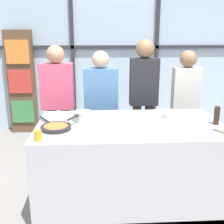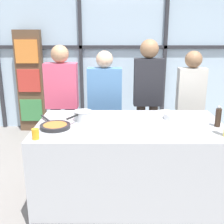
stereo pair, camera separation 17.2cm
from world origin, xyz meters
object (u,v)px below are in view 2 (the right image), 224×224
frying_pan (55,126)px  mixing_bowl (173,116)px  white_plate (165,113)px  juice_glass_near (35,134)px  spectator_far_left (62,99)px  saucepan (83,115)px  spectator_center_left (105,103)px  pepper_grinder (218,117)px  spectator_center_right (148,94)px  spectator_far_right (190,101)px

frying_pan → mixing_bowl: bearing=13.7°
white_plate → juice_glass_near: 1.52m
spectator_far_left → white_plate: (1.30, -0.56, -0.02)m
saucepan → mixing_bowl: size_ratio=1.61×
spectator_center_left → pepper_grinder: spectator_center_left is taller
spectator_far_left → spectator_center_left: spectator_far_left is taller
spectator_center_right → spectator_far_right: spectator_center_right is taller
spectator_center_left → frying_pan: (-0.46, -1.06, 0.04)m
juice_glass_near → mixing_bowl: bearing=24.0°
saucepan → white_plate: saucepan is taller
juice_glass_near → white_plate: bearing=31.7°
spectator_center_left → frying_pan: size_ratio=3.30×
spectator_far_right → saucepan: 1.59m
spectator_far_right → saucepan: spectator_far_right is taller
spectator_center_left → spectator_far_left: bearing=-0.0°
spectator_center_right → mixing_bowl: (0.19, -0.76, -0.07)m
spectator_far_right → white_plate: bearing=52.1°
spectator_far_left → mixing_bowl: spectator_far_left is taller
saucepan → mixing_bowl: bearing=3.5°
frying_pan → saucepan: 0.35m
spectator_center_right → pepper_grinder: (0.58, -1.01, -0.01)m
spectator_far_left → saucepan: bearing=114.2°
white_plate → mixing_bowl: (0.05, -0.20, 0.03)m
spectator_center_left → saucepan: (-0.21, -0.82, 0.08)m
spectator_center_left → juice_glass_near: 1.47m
spectator_center_left → saucepan: 0.85m
spectator_far_right → white_plate: spectator_far_right is taller
spectator_center_left → spectator_far_right: size_ratio=1.00×
spectator_far_left → frying_pan: size_ratio=3.45×
spectator_far_left → mixing_bowl: size_ratio=8.13×
saucepan → white_plate: bearing=15.8°
spectator_far_left → juice_glass_near: 1.35m
spectator_center_right → frying_pan: size_ratio=3.60×
white_plate → pepper_grinder: bearing=-46.0°
white_plate → juice_glass_near: juice_glass_near is taller
white_plate → mixing_bowl: 0.21m
white_plate → pepper_grinder: (0.44, -0.45, 0.09)m
spectator_center_right → frying_pan: (-1.04, -1.06, -0.08)m
spectator_center_left → spectator_center_right: bearing=-180.0°
spectator_far_left → spectator_center_left: size_ratio=1.05×
spectator_center_left → saucepan: size_ratio=4.83×
spectator_far_left → white_plate: 1.41m
white_plate → mixing_bowl: mixing_bowl is taller
frying_pan → saucepan: bearing=43.6°
mixing_bowl → juice_glass_near: bearing=-156.0°
spectator_far_left → white_plate: bearing=156.8°
spectator_far_left → pepper_grinder: bearing=149.8°
spectator_center_right → pepper_grinder: size_ratio=7.92×
spectator_center_left → mixing_bowl: size_ratio=7.77×
frying_pan → white_plate: frying_pan is taller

